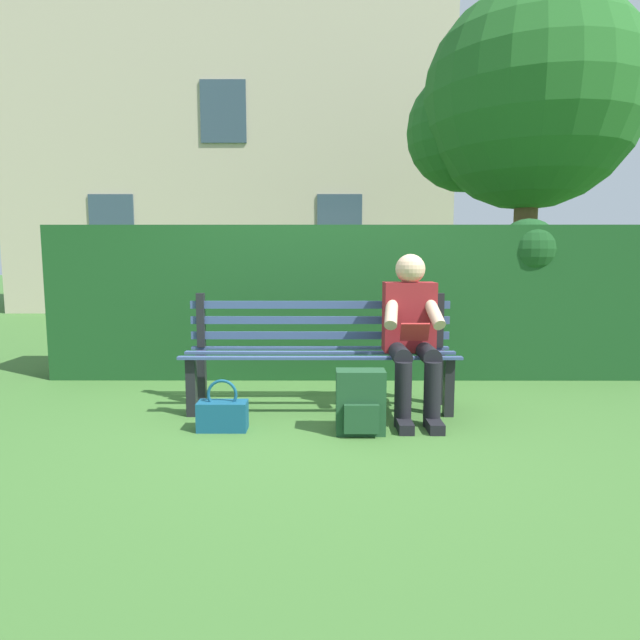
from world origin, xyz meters
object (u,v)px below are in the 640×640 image
park_bench (320,349)px  backpack (360,403)px  person_seated (411,330)px  handbag (223,414)px  tree (519,107)px

park_bench → backpack: size_ratio=4.80×
person_seated → handbag: bearing=15.9°
tree → backpack: tree is taller
park_bench → tree: (-2.51, -2.94, 2.58)m
tree → backpack: 5.07m
park_bench → tree: size_ratio=0.46×
person_seated → tree: (-1.84, -3.12, 2.41)m
park_bench → person_seated: bearing=164.9°
tree → backpack: bearing=57.7°
person_seated → backpack: person_seated is taller
tree → handbag: (3.17, 3.50, -2.93)m
park_bench → backpack: bearing=113.3°
tree → handbag: bearing=47.8°
person_seated → tree: 4.35m
backpack → tree: bearing=-122.3°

